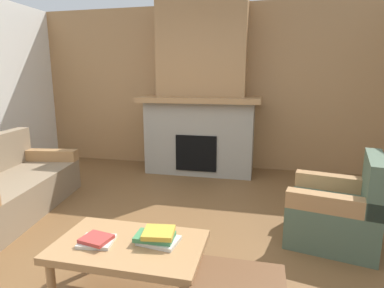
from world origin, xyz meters
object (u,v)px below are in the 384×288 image
(fireplace, at_px, (201,101))
(couch, at_px, (6,188))
(coffee_table, at_px, (129,250))
(armchair, at_px, (338,211))

(fireplace, xyz_separation_m, couch, (-1.84, -2.15, -0.88))
(coffee_table, bearing_deg, fireplace, 92.56)
(couch, bearing_deg, armchair, 2.24)
(armchair, bearing_deg, coffee_table, -142.64)
(fireplace, relative_size, coffee_table, 2.70)
(armchair, xyz_separation_m, coffee_table, (-1.56, -1.19, 0.08))
(couch, xyz_separation_m, coffee_table, (1.99, -1.05, 0.09))
(fireplace, height_order, armchair, fireplace)
(fireplace, xyz_separation_m, armchair, (1.71, -2.01, -0.87))
(couch, bearing_deg, coffee_table, -27.97)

